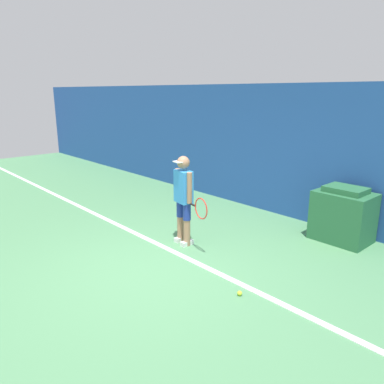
# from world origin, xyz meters

# --- Properties ---
(ground_plane) EXTENTS (24.00, 24.00, 0.00)m
(ground_plane) POSITION_xyz_m (0.00, 0.00, 0.00)
(ground_plane) COLOR #518C5B
(back_wall) EXTENTS (24.00, 0.10, 2.80)m
(back_wall) POSITION_xyz_m (0.00, 3.62, 1.40)
(back_wall) COLOR #234C99
(back_wall) RESTS_ON ground_plane
(court_baseline) EXTENTS (21.60, 0.10, 0.01)m
(court_baseline) POSITION_xyz_m (0.00, 0.54, 0.01)
(court_baseline) COLOR white
(court_baseline) RESTS_ON ground_plane
(tennis_player) EXTENTS (0.96, 0.31, 1.58)m
(tennis_player) POSITION_xyz_m (-0.49, 0.92, 0.87)
(tennis_player) COLOR #A37556
(tennis_player) RESTS_ON ground_plane
(tennis_ball) EXTENTS (0.07, 0.07, 0.07)m
(tennis_ball) POSITION_xyz_m (1.34, 0.30, 0.03)
(tennis_ball) COLOR #D1E533
(tennis_ball) RESTS_ON ground_plane
(covered_chair) EXTENTS (0.97, 0.73, 1.00)m
(covered_chair) POSITION_xyz_m (1.31, 3.15, 0.48)
(covered_chair) COLOR #28663D
(covered_chair) RESTS_ON ground_plane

